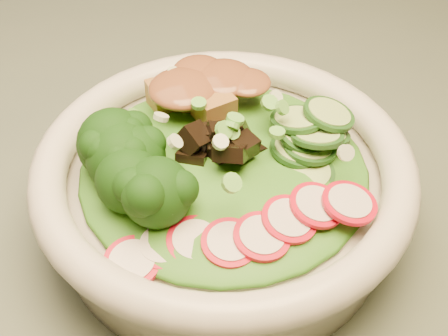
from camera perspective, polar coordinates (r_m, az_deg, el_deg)
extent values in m
cube|color=#485445|center=(0.61, 9.60, -0.76)|extent=(1.20, 0.80, 0.03)
cylinder|color=beige|center=(0.52, 0.00, -2.91)|extent=(0.27, 0.27, 0.06)
torus|color=beige|center=(0.49, 0.00, 0.17)|extent=(0.30, 0.30, 0.03)
ellipsoid|color=#235912|center=(0.49, 0.00, 0.08)|extent=(0.23, 0.23, 0.03)
ellipsoid|color=brown|center=(0.52, -2.04, 7.53)|extent=(0.08, 0.06, 0.02)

